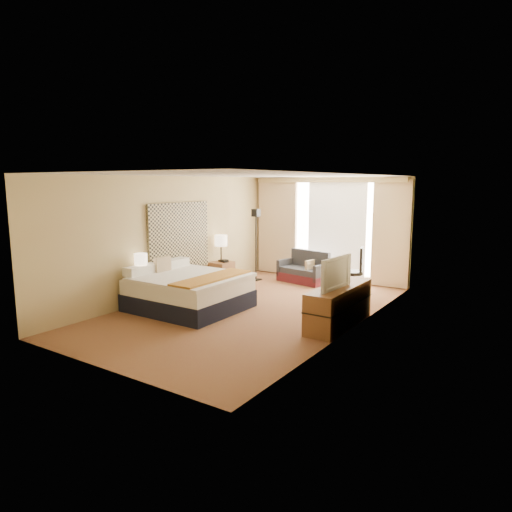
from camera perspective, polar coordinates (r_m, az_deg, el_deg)
The scene contains 21 objects.
floor at distance 9.03m, azimuth -0.53°, elevation -6.66°, with size 4.20×7.00×0.02m, color #511817.
ceiling at distance 8.68m, azimuth -0.56°, elevation 10.08°, with size 4.20×7.00×0.02m, color beige.
wall_back at distance 11.80m, azimuth 9.05°, elevation 3.41°, with size 4.20×0.02×2.60m, color tan.
wall_front at distance 6.22m, azimuth -18.96°, elevation -2.11°, with size 4.20×0.02×2.60m, color tan.
wall_left at distance 10.08m, azimuth -10.48°, elevation 2.40°, with size 0.02×7.00×2.60m, color tan.
wall_right at distance 7.79m, azimuth 12.35°, elevation 0.38°, with size 0.02×7.00×2.60m, color tan.
headboard at distance 10.20m, azimuth -9.54°, elevation 2.39°, with size 0.06×1.85×1.50m, color black.
nightstand_left at distance 9.38m, azimuth -13.75°, elevation -4.59°, with size 0.45×0.52×0.55m, color brown.
nightstand_right at distance 11.17m, azimuth -4.31°, elevation -2.14°, with size 0.45×0.52×0.55m, color brown.
media_dresser at distance 8.09m, azimuth 10.33°, elevation -6.13°, with size 0.50×1.80×0.70m, color brown.
window at distance 11.67m, azimuth 10.11°, elevation 3.42°, with size 2.30×0.02×2.30m, color white.
curtains at distance 11.69m, azimuth 8.82°, elevation 3.90°, with size 4.12×0.19×2.56m.
bed at distance 9.08m, azimuth -8.43°, elevation -4.34°, with size 2.01×1.83×0.97m.
loveseat at distance 11.46m, azimuth 6.11°, elevation -1.98°, with size 1.34×0.88×0.78m.
floor_lamp at distance 11.45m, azimuth -0.01°, elevation 3.25°, with size 0.23×0.23×1.81m.
desk_chair at distance 10.17m, azimuth 12.25°, elevation -2.26°, with size 0.53×0.53×1.09m.
lamp_left at distance 9.27m, azimuth -14.20°, elevation -0.43°, with size 0.25×0.25×0.53m.
lamp_right at distance 11.12m, azimuth -4.40°, elevation 1.87°, with size 0.31×0.31×0.65m.
tissue_box at distance 9.18m, azimuth -13.95°, elevation -2.80°, with size 0.11×0.11×0.10m, color #81B0C7.
telephone at distance 11.08m, azimuth -3.95°, elevation -0.61°, with size 0.17×0.13×0.07m, color black.
television at distance 7.74m, azimuth 9.39°, elevation -2.04°, with size 0.95×0.13×0.55m, color black.
Camera 1 is at (4.87, -7.19, 2.47)m, focal length 32.00 mm.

